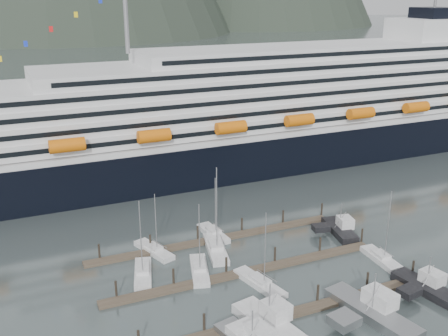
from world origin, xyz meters
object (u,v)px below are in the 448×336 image
Objects in this scene: sailboat_h at (381,259)px; trawler_b at (268,323)px; cruise_ship at (279,116)px; sailboat_b at (216,249)px; sailboat_a at (143,274)px; sailboat_c at (199,271)px; sailboat_d at (260,284)px; sailboat_f at (213,234)px; trawler_c at (371,311)px; trawler_e at (339,229)px; sailboat_e at (154,251)px; trawler_d at (426,287)px.

sailboat_h is 28.27m from trawler_b.
sailboat_h is (-12.03, -57.45, -11.62)m from cruise_ship.
sailboat_a is at bearing 115.04° from sailboat_b.
sailboat_c is 10.41m from sailboat_d.
sailboat_c is (-5.31, -5.74, -0.04)m from sailboat_b.
sailboat_c is at bearing -130.68° from cruise_ship.
sailboat_h is at bearing -89.90° from sailboat_c.
sailboat_d is 19.26m from sailboat_f.
sailboat_f is (7.31, 11.74, -0.01)m from sailboat_c.
sailboat_h is (29.86, -8.72, 0.00)m from sailboat_c.
sailboat_d is 1.06× the size of trawler_b.
trawler_c is (17.76, -21.24, 0.54)m from sailboat_c.
cruise_ship reaches higher than trawler_e.
sailboat_b is (-36.57, -42.99, -11.58)m from cruise_ship.
cruise_ship is 16.16× the size of sailboat_c.
trawler_e is at bearing -67.40° from sailboat_c.
sailboat_d is 0.86× the size of trawler_c.
sailboat_a is 0.90× the size of trawler_c.
sailboat_e is (3.92, 7.03, -0.03)m from sailboat_a.
trawler_d is at bearing -104.00° from sailboat_a.
sailboat_c is 27.69m from trawler_c.
sailboat_d is at bearing 90.65° from sailboat_h.
sailboat_c is at bearing 107.43° from trawler_e.
sailboat_d is 17.33m from trawler_c.
cruise_ship is 77.87m from trawler_b.
cruise_ship is 15.51× the size of sailboat_h.
trawler_e is at bearing -119.07° from sailboat_e.
sailboat_d is at bearing -159.06° from sailboat_b.
sailboat_f is 1.07× the size of trawler_d.
sailboat_a is 35.73m from trawler_c.
trawler_e is (22.55, 10.76, 0.45)m from sailboat_d.
trawler_c is 12.12m from trawler_d.
trawler_c is (10.56, -13.73, 0.55)m from sailboat_d.
sailboat_h is (24.55, -14.46, -0.03)m from sailboat_b.
cruise_ship is 57.62m from sailboat_b.
sailboat_b is 1.41× the size of sailboat_e.
sailboat_a is (-50.64, -46.03, -11.61)m from cruise_ship.
trawler_d is (29.73, -19.31, 0.44)m from sailboat_c.
trawler_d is 1.09× the size of trawler_e.
sailboat_e is at bearing 42.77° from sailboat_c.
sailboat_a is 1.13× the size of sailboat_f.
trawler_e is (22.43, -8.50, 0.44)m from sailboat_f.
trawler_b is at bearing 177.62° from sailboat_e.
sailboat_a is at bearing 50.47° from trawler_d.
sailboat_h is 17.42m from trawler_c.
trawler_b is (-26.74, -9.16, 0.55)m from sailboat_h.
cruise_ship is at bearing -41.49° from trawler_b.
cruise_ship reaches higher than sailboat_h.
trawler_b is (11.87, -20.58, 0.54)m from sailboat_a.
sailboat_b is 28.49m from sailboat_h.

